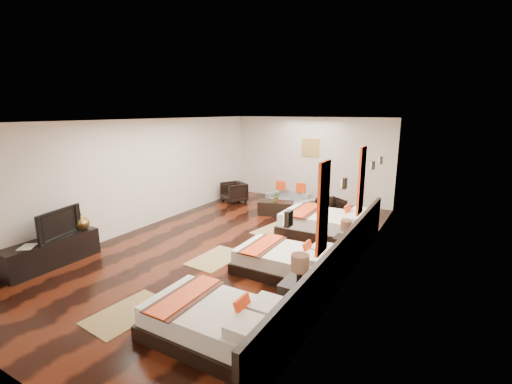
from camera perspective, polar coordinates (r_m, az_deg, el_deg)
The scene contains 30 objects.
floor at distance 8.20m, azimuth -3.66°, elevation -8.41°, with size 5.50×9.50×0.01m, color black.
ceiling at distance 7.63m, azimuth -3.97°, elevation 11.56°, with size 5.50×9.50×0.01m, color white.
back_wall at distance 11.99m, azimuth 8.81°, elevation 5.27°, with size 5.50×0.01×2.80m, color silver.
left_wall at distance 9.56m, azimuth -17.73°, elevation 2.84°, with size 0.01×9.50×2.80m, color silver.
right_wall at distance 6.72m, azimuth 16.19°, elevation -1.22°, with size 0.01×9.50×2.80m, color silver.
headboard_panel at distance 6.30m, azimuth 13.51°, elevation -11.18°, with size 0.08×6.60×0.90m, color black.
bed_near at distance 5.02m, azimuth -6.45°, elevation -20.26°, with size 1.91×1.20×0.73m.
bed_mid at distance 6.73m, azimuth 5.04°, elevation -11.14°, with size 1.86×1.17×0.71m.
bed_far at distance 8.79m, azimuth 11.57°, elevation -5.15°, with size 2.20×1.38×0.84m.
nightstand_a at distance 5.43m, azimuth 7.00°, elevation -16.32°, with size 0.50×0.50×0.98m.
nightstand_b at distance 7.56m, azimuth 14.24°, elevation -8.38°, with size 0.41×0.41×0.82m.
jute_mat_near at distance 5.96m, azimuth -20.12°, elevation -17.97°, with size 0.75×1.20×0.01m, color olive.
jute_mat_mid at distance 7.46m, azimuth -6.52°, elevation -10.66°, with size 0.75×1.20×0.01m, color olive.
jute_mat_far at distance 9.08m, azimuth 3.10°, elevation -6.19°, with size 0.75×1.20×0.01m, color olive.
tv_console at distance 8.10m, azimuth -30.29°, elevation -8.44°, with size 0.50×1.80×0.55m, color black.
tv at distance 7.94m, azimuth -29.81°, elevation -4.45°, with size 1.02×0.13×0.59m, color black.
book at distance 7.78m, azimuth -34.00°, elevation -7.50°, with size 0.24×0.32×0.03m, color black.
figurine at distance 8.29m, azimuth -26.61°, elevation -4.25°, with size 0.34×0.34×0.35m, color brown.
sofa at distance 11.27m, azimuth 5.62°, elevation -1.11°, with size 1.70×0.66×0.50m, color gray.
armchair_left at distance 11.78m, azimuth -3.62°, elevation -0.02°, with size 0.71×0.73×0.67m, color black.
armchair_right at distance 10.12m, azimuth 12.11°, elevation -2.70°, with size 0.63×0.65×0.59m, color black.
coffee_table at distance 10.36m, azimuth 3.23°, elevation -2.61°, with size 1.00×0.50×0.40m, color black.
table_plant at distance 10.24m, azimuth 3.34°, elevation -0.82°, with size 0.25×0.22×0.28m, color #2A6020.
orange_panel_a at distance 4.88m, azimuth 10.86°, elevation -2.62°, with size 0.04×0.40×1.30m, color #D86014.
orange_panel_b at distance 6.95m, azimuth 16.78°, elevation 1.74°, with size 0.04×0.40×1.30m, color #D86014.
sconce_near at distance 3.86m, azimuth 5.25°, elevation -4.33°, with size 0.07×0.12×0.18m.
sconce_mid at distance 5.88m, azimuth 14.18°, elevation 1.39°, with size 0.07×0.12×0.18m.
sconce_far at distance 7.99m, azimuth 18.48°, elevation 4.14°, with size 0.07×0.12×0.18m.
sconce_lounge at distance 8.87m, azimuth 19.65°, elevation 4.88°, with size 0.07×0.12×0.18m.
gold_artwork at distance 11.92m, azimuth 8.84°, elevation 7.16°, with size 0.60×0.04×0.60m, color #AD873F.
Camera 1 is at (4.21, -6.36, 3.00)m, focal length 24.59 mm.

